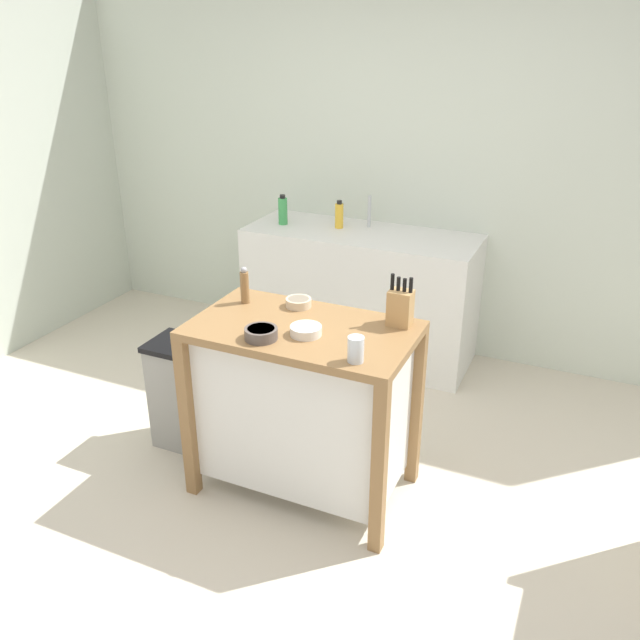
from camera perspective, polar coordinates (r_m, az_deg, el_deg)
ground_plane at (r=3.47m, az=-3.03°, el=-15.02°), size 6.18×6.18×0.00m
wall_back at (r=4.63m, az=8.22°, el=13.02°), size 5.18×0.10×2.60m
kitchen_island at (r=3.25m, az=-1.46°, el=-7.01°), size 1.05×0.61×0.91m
knife_block at (r=3.06m, az=6.98°, el=1.15°), size 0.11×0.09×0.25m
bowl_ceramic_wide at (r=2.97m, az=-1.23°, el=-0.89°), size 0.14×0.14×0.04m
bowl_stoneware_deep at (r=2.94m, az=-5.13°, el=-1.15°), size 0.15×0.15×0.05m
bowl_ceramic_small at (r=3.26m, az=-1.87°, el=1.55°), size 0.13×0.13×0.04m
drinking_cup at (r=2.73m, az=3.12°, el=-2.55°), size 0.07×0.07×0.11m
pepper_grinder at (r=3.30m, az=-6.56°, el=2.96°), size 0.04×0.04×0.19m
trash_bin at (r=3.75m, az=-11.54°, el=-6.27°), size 0.36×0.28×0.63m
sink_counter at (r=4.63m, az=3.48°, el=2.27°), size 1.58×0.60×0.90m
sink_faucet at (r=4.58m, az=4.29°, el=9.37°), size 0.02×0.02×0.22m
bottle_dish_soap at (r=4.64m, az=-3.24°, el=9.46°), size 0.06×0.06×0.21m
bottle_hand_soap at (r=4.55m, az=1.67°, el=9.07°), size 0.06×0.06×0.19m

